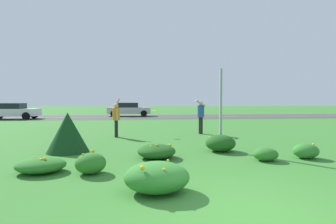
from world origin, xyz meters
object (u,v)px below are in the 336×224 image
(sign_post_near_path, at_px, (221,110))
(car_silver_center_left, at_px, (129,109))
(person_catcher_blue_shirt, at_px, (201,114))
(person_thrower_orange_shirt, at_px, (116,117))
(frisbee_lime, at_px, (154,111))
(car_white_leftmost, at_px, (12,111))

(sign_post_near_path, height_order, car_silver_center_left, sign_post_near_path)
(sign_post_near_path, xyz_separation_m, person_catcher_blue_shirt, (0.31, 4.48, -0.39))
(person_thrower_orange_shirt, height_order, car_silver_center_left, person_thrower_orange_shirt)
(frisbee_lime, bearing_deg, sign_post_near_path, -61.69)
(sign_post_near_path, bearing_deg, person_thrower_orange_shirt, 136.49)
(sign_post_near_path, xyz_separation_m, car_white_leftmost, (-14.40, 16.62, -0.65))
(person_catcher_blue_shirt, relative_size, frisbee_lime, 7.45)
(person_thrower_orange_shirt, bearing_deg, sign_post_near_path, -43.51)
(person_catcher_blue_shirt, xyz_separation_m, car_silver_center_left, (-4.35, 15.51, -0.26))
(person_thrower_orange_shirt, bearing_deg, car_silver_center_left, 90.64)
(frisbee_lime, height_order, car_silver_center_left, car_silver_center_left)
(frisbee_lime, bearing_deg, person_catcher_blue_shirt, 13.14)
(car_white_leftmost, bearing_deg, sign_post_near_path, -49.09)
(sign_post_near_path, distance_m, person_thrower_orange_shirt, 5.34)
(person_thrower_orange_shirt, bearing_deg, person_catcher_blue_shirt, 11.14)
(car_white_leftmost, bearing_deg, frisbee_lime, -45.95)
(frisbee_lime, bearing_deg, car_white_leftmost, 134.05)
(person_thrower_orange_shirt, relative_size, car_white_leftmost, 0.40)
(sign_post_near_path, bearing_deg, frisbee_lime, 118.31)
(person_catcher_blue_shirt, relative_size, car_white_leftmost, 0.39)
(sign_post_near_path, relative_size, person_thrower_orange_shirt, 1.54)
(person_catcher_blue_shirt, xyz_separation_m, frisbee_lime, (-2.42, -0.57, 0.19))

